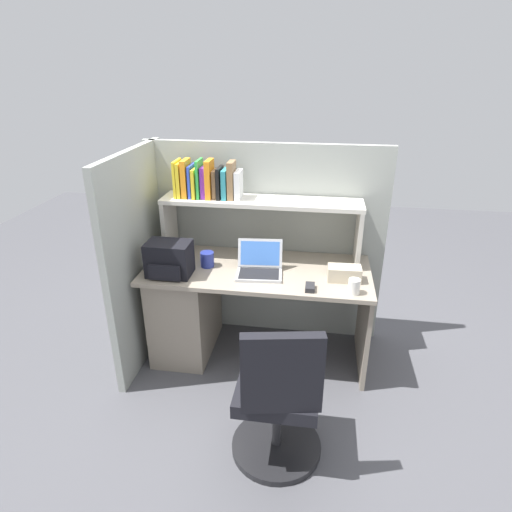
% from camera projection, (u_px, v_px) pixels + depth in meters
% --- Properties ---
extents(ground_plane, '(8.00, 8.00, 0.00)m').
position_uv_depth(ground_plane, '(257.00, 352.00, 3.37)').
color(ground_plane, '#4C4C51').
extents(desk, '(1.60, 0.70, 0.73)m').
position_uv_depth(desk, '(206.00, 304.00, 3.25)').
color(desk, gray).
rests_on(desk, ground_plane).
extents(cubicle_partition_rear, '(1.84, 0.05, 1.55)m').
position_uv_depth(cubicle_partition_rear, '(264.00, 243.00, 3.39)').
color(cubicle_partition_rear, '#939991').
rests_on(cubicle_partition_rear, ground_plane).
extents(cubicle_partition_left, '(0.05, 1.06, 1.55)m').
position_uv_depth(cubicle_partition_left, '(140.00, 258.00, 3.12)').
color(cubicle_partition_left, '#939991').
rests_on(cubicle_partition_left, ground_plane).
extents(overhead_hutch, '(1.44, 0.28, 0.45)m').
position_uv_depth(overhead_hutch, '(261.00, 213.00, 3.10)').
color(overhead_hutch, '#BCB7AC').
rests_on(overhead_hutch, desk).
extents(reference_books_on_shelf, '(0.48, 0.18, 0.27)m').
position_uv_depth(reference_books_on_shelf, '(207.00, 181.00, 3.06)').
color(reference_books_on_shelf, yellow).
rests_on(reference_books_on_shelf, overhead_hutch).
extents(laptop, '(0.33, 0.29, 0.22)m').
position_uv_depth(laptop, '(259.00, 266.00, 2.98)').
color(laptop, '#B7BABF').
rests_on(laptop, desk).
extents(backpack, '(0.30, 0.23, 0.24)m').
position_uv_depth(backpack, '(169.00, 259.00, 2.93)').
color(backpack, black).
rests_on(backpack, desk).
extents(computer_mouse, '(0.06, 0.10, 0.03)m').
position_uv_depth(computer_mouse, '(310.00, 287.00, 2.78)').
color(computer_mouse, '#262628').
rests_on(computer_mouse, desk).
extents(paper_cup, '(0.08, 0.08, 0.10)m').
position_uv_depth(paper_cup, '(354.00, 286.00, 2.72)').
color(paper_cup, white).
rests_on(paper_cup, desk).
extents(tissue_box, '(0.22, 0.13, 0.10)m').
position_uv_depth(tissue_box, '(344.00, 273.00, 2.88)').
color(tissue_box, '#BFB299').
rests_on(tissue_box, desk).
extents(snack_canister, '(0.10, 0.10, 0.11)m').
position_uv_depth(snack_canister, '(207.00, 259.00, 3.08)').
color(snack_canister, navy).
rests_on(snack_canister, desk).
extents(office_chair, '(0.52, 0.52, 0.93)m').
position_uv_depth(office_chair, '(278.00, 403.00, 2.32)').
color(office_chair, black).
rests_on(office_chair, ground_plane).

